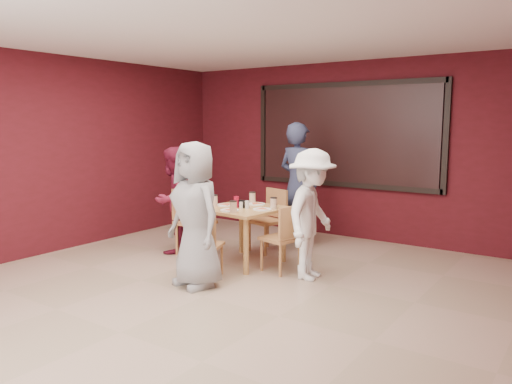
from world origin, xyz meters
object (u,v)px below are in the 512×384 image
Objects in this scene: chair_back at (271,216)px; diner_left at (173,200)px; chair_left at (191,217)px; dining_table at (243,214)px; diner_right at (312,215)px; chair_right at (285,235)px; diner_back at (298,184)px; diner_front at (195,215)px; chair_front at (203,242)px.

chair_back is 1.41m from diner_left.
chair_left is at bearing 92.29° from diner_left.
diner_left is at bearing -174.01° from dining_table.
diner_right reaches higher than chair_back.
chair_right is 1.54m from diner_back.
chair_right is 1.85m from diner_left.
dining_table is 0.75m from chair_back.
chair_left is 0.51× the size of diner_back.
diner_back is (0.96, 1.33, 0.40)m from chair_left.
chair_left is at bearing -175.95° from dining_table.
diner_front reaches higher than chair_back.
diner_left is at bearing 157.84° from diner_front.
diner_left is (-1.27, 0.95, -0.07)m from diner_front.
diner_back is 1.87m from diner_left.
chair_left is 1.44m from diner_front.
chair_right is (1.55, -0.01, -0.05)m from chair_left.
dining_table is at bearing 78.10° from diner_right.
diner_back is 1.19× the size of diner_right.
diner_right is at bearing -1.62° from chair_right.
chair_left is (-0.87, -0.06, -0.12)m from dining_table.
diner_left is (-1.10, -0.85, 0.25)m from chair_back.
dining_table and chair_back have the same top height.
dining_table reaches higher than chair_right.
diner_left reaches higher than chair_right.
diner_back is at bearing 28.42° from diner_right.
diner_front reaches higher than dining_table.
chair_right is at bearing -47.61° from chair_back.
diner_front is (0.12, -1.07, 0.17)m from dining_table.
diner_left reaches higher than chair_left.
diner_left is 2.21m from diner_right.
dining_table is at bearing -86.15° from chair_back.
chair_right is at bearing -6.11° from dining_table.
diner_left is at bearing 148.56° from chair_front.
chair_back is 0.59× the size of diner_left.
dining_table is at bearing 110.95° from diner_front.
chair_back is at bearing 132.39° from chair_right.
chair_left is 0.60× the size of diner_right.
diner_front is at bearing -45.54° from chair_left.
diner_front is at bearing -68.52° from chair_front.
chair_back is (-0.05, 0.73, -0.15)m from dining_table.
chair_front is 0.85× the size of chair_left.
chair_back is 1.14m from chair_left.
diner_right reaches higher than chair_left.
chair_left is at bearing 149.14° from diner_front.
chair_front is 0.45m from diner_front.
chair_left is (-0.90, 0.78, 0.08)m from chair_front.
chair_back is 0.96× the size of chair_left.
chair_back is 0.48× the size of diner_back.
chair_right is (0.73, -0.80, -0.03)m from chair_back.
dining_table is 1.10× the size of chair_left.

